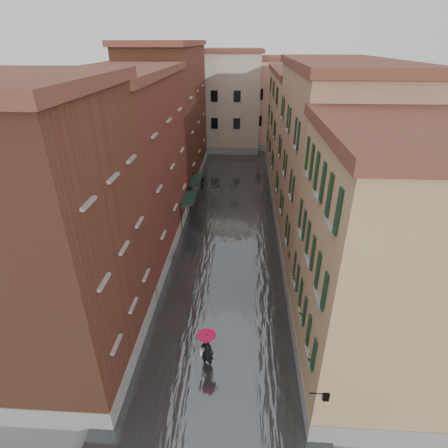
# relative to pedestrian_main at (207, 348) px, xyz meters

# --- Properties ---
(ground) EXTENTS (120.00, 120.00, 0.00)m
(ground) POSITION_rel_pedestrian_main_xyz_m (0.43, 2.40, -1.23)
(ground) COLOR slate
(ground) RESTS_ON ground
(floodwater) EXTENTS (10.00, 60.00, 0.20)m
(floodwater) POSITION_rel_pedestrian_main_xyz_m (0.43, 15.40, -1.13)
(floodwater) COLOR #3E4245
(floodwater) RESTS_ON ground
(building_left_near) EXTENTS (6.00, 8.00, 13.00)m
(building_left_near) POSITION_rel_pedestrian_main_xyz_m (-6.57, 0.40, 5.27)
(building_left_near) COLOR brown
(building_left_near) RESTS_ON ground
(building_left_mid) EXTENTS (6.00, 14.00, 12.50)m
(building_left_mid) POSITION_rel_pedestrian_main_xyz_m (-6.57, 11.40, 5.02)
(building_left_mid) COLOR #59221C
(building_left_mid) RESTS_ON ground
(building_left_far) EXTENTS (6.00, 16.00, 14.00)m
(building_left_far) POSITION_rel_pedestrian_main_xyz_m (-6.57, 26.40, 5.77)
(building_left_far) COLOR brown
(building_left_far) RESTS_ON ground
(building_right_near) EXTENTS (6.00, 8.00, 11.50)m
(building_right_near) POSITION_rel_pedestrian_main_xyz_m (7.43, 0.40, 4.52)
(building_right_near) COLOR #AA7C57
(building_right_near) RESTS_ON ground
(building_right_mid) EXTENTS (6.00, 14.00, 13.00)m
(building_right_mid) POSITION_rel_pedestrian_main_xyz_m (7.43, 11.40, 5.27)
(building_right_mid) COLOR #987B5C
(building_right_mid) RESTS_ON ground
(building_right_far) EXTENTS (6.00, 16.00, 11.50)m
(building_right_far) POSITION_rel_pedestrian_main_xyz_m (7.43, 26.40, 4.52)
(building_right_far) COLOR #AA7C57
(building_right_far) RESTS_ON ground
(building_end_cream) EXTENTS (12.00, 9.00, 13.00)m
(building_end_cream) POSITION_rel_pedestrian_main_xyz_m (-2.57, 40.40, 5.27)
(building_end_cream) COLOR #BCAE95
(building_end_cream) RESTS_ON ground
(building_end_pink) EXTENTS (10.00, 9.00, 12.00)m
(building_end_pink) POSITION_rel_pedestrian_main_xyz_m (6.43, 42.40, 4.77)
(building_end_pink) COLOR tan
(building_end_pink) RESTS_ON ground
(awning_near) EXTENTS (1.09, 3.37, 2.80)m
(awning_near) POSITION_rel_pedestrian_main_xyz_m (-3.05, 15.07, 1.24)
(awning_near) COLOR black
(awning_near) RESTS_ON ground
(awning_far) EXTENTS (1.09, 3.37, 2.80)m
(awning_far) POSITION_rel_pedestrian_main_xyz_m (-3.05, 19.37, 1.24)
(awning_far) COLOR black
(awning_far) RESTS_ON ground
(wall_lantern) EXTENTS (0.71, 0.22, 0.35)m
(wall_lantern) POSITION_rel_pedestrian_main_xyz_m (4.76, -3.60, 1.77)
(wall_lantern) COLOR black
(wall_lantern) RESTS_ON ground
(window_planters) EXTENTS (0.59, 10.66, 0.84)m
(window_planters) POSITION_rel_pedestrian_main_xyz_m (4.55, 2.88, 2.28)
(window_planters) COLOR brown
(window_planters) RESTS_ON ground
(pedestrian_main) EXTENTS (0.94, 0.94, 2.06)m
(pedestrian_main) POSITION_rel_pedestrian_main_xyz_m (0.00, 0.00, 0.00)
(pedestrian_main) COLOR black
(pedestrian_main) RESTS_ON ground
(pedestrian_far) EXTENTS (0.93, 0.84, 1.57)m
(pedestrian_far) POSITION_rel_pedestrian_main_xyz_m (-2.94, 23.42, -0.45)
(pedestrian_far) COLOR black
(pedestrian_far) RESTS_ON ground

